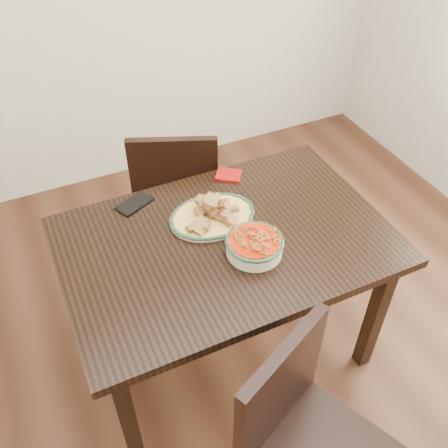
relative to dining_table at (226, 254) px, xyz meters
name	(u,v)px	position (x,y,z in m)	size (l,w,h in m)	color
floor	(253,357)	(0.09, -0.11, -0.66)	(3.50, 3.50, 0.00)	#381E12
dining_table	(226,254)	(0.00, 0.00, 0.00)	(1.30, 0.87, 0.75)	black
chair_far	(177,192)	(0.03, 0.66, -0.16)	(0.55, 0.55, 0.89)	black
chair_near	(302,433)	(-0.06, -0.71, -0.16)	(0.56, 0.56, 0.89)	black
fish_plate	(212,210)	(0.00, 0.13, 0.13)	(0.36, 0.28, 0.11)	beige
noodle_bowl	(255,244)	(0.07, -0.11, 0.13)	(0.23, 0.23, 0.08)	beige
smartphone	(135,204)	(-0.27, 0.35, 0.09)	(0.15, 0.08, 0.01)	black
napkin	(229,175)	(0.18, 0.36, 0.10)	(0.11, 0.09, 0.01)	#97100B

